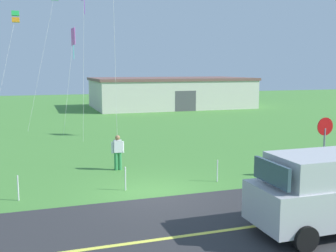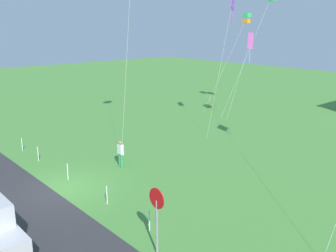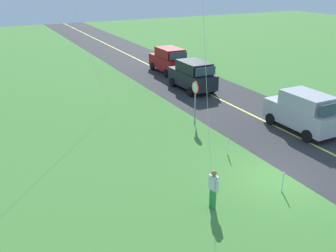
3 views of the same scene
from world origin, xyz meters
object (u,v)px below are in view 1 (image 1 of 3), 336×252
kite_orange_near (15,17)px  warehouse_distant (171,92)px  person_adult_near (118,151)px  kite_yellow_high (73,38)px  car_suv_foreground (326,192)px  stop_sign (325,135)px

kite_orange_near → warehouse_distant: (16.63, 10.80, -6.85)m
person_adult_near → kite_yellow_high: bearing=-28.4°
kite_yellow_high → warehouse_distant: size_ratio=0.41×
car_suv_foreground → stop_sign: stop_sign is taller
car_suv_foreground → warehouse_distant: 37.65m
stop_sign → warehouse_distant: size_ratio=0.14×
car_suv_foreground → kite_yellow_high: size_ratio=0.59×
warehouse_distant → kite_yellow_high: bearing=-129.3°
stop_sign → car_suv_foreground: bearing=-128.7°
stop_sign → kite_orange_near: kite_orange_near is taller
car_suv_foreground → kite_orange_near: kite_orange_near is taller
person_adult_near → kite_orange_near: 19.45m
warehouse_distant → kite_orange_near: bearing=-147.0°
stop_sign → kite_yellow_high: kite_yellow_high is taller
person_adult_near → kite_orange_near: bearing=-16.3°
kite_yellow_high → warehouse_distant: bearing=50.7°
person_adult_near → kite_yellow_high: (-0.61, 12.57, 5.87)m
car_suv_foreground → kite_orange_near: bearing=108.6°
person_adult_near → kite_yellow_high: 13.89m
car_suv_foreground → kite_yellow_high: bearing=102.6°
car_suv_foreground → warehouse_distant: warehouse_distant is taller
stop_sign → person_adult_near: size_ratio=1.60×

